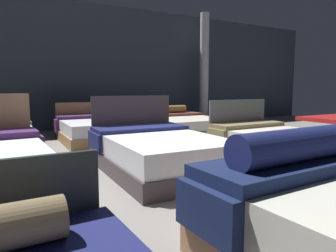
{
  "coord_description": "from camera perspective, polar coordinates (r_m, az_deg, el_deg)",
  "views": [
    {
      "loc": [
        -1.93,
        -3.5,
        1.12
      ],
      "look_at": [
        0.26,
        0.4,
        0.58
      ],
      "focal_mm": 32.77,
      "sensor_mm": 36.0,
      "label": 1
    }
  ],
  "objects": [
    {
      "name": "bed_7",
      "position": [
        6.87,
        -13.02,
        -0.65
      ],
      "size": [
        1.62,
        1.99,
        0.8
      ],
      "rotation": [
        0.0,
        0.0,
        -0.02
      ],
      "color": "olive",
      "rests_on": "ground_plane"
    },
    {
      "name": "ground_plane",
      "position": [
        4.15,
        -0.44,
        -8.92
      ],
      "size": [
        18.0,
        18.0,
        0.02
      ],
      "primitive_type": "cube",
      "color": "gray"
    },
    {
      "name": "bed_5",
      "position": [
        5.63,
        18.9,
        -2.65
      ],
      "size": [
        1.59,
        1.96,
        0.91
      ],
      "rotation": [
        0.0,
        0.0,
        0.02
      ],
      "color": "#56595E",
      "rests_on": "ground_plane"
    },
    {
      "name": "bed_4",
      "position": [
        4.25,
        -1.77,
        -4.8
      ],
      "size": [
        1.51,
        2.16,
        1.01
      ],
      "rotation": [
        0.0,
        0.0,
        -0.03
      ],
      "color": "#352C30",
      "rests_on": "ground_plane"
    },
    {
      "name": "support_pillar",
      "position": [
        10.06,
        6.75,
        10.45
      ],
      "size": [
        0.28,
        0.28,
        3.5
      ],
      "primitive_type": "cylinder",
      "color": "silver",
      "rests_on": "ground_plane"
    },
    {
      "name": "bed_8",
      "position": [
        7.73,
        2.73,
        0.24
      ],
      "size": [
        1.71,
        2.04,
        0.68
      ],
      "rotation": [
        0.0,
        0.0,
        -0.03
      ],
      "color": "#4D5357",
      "rests_on": "ground_plane"
    },
    {
      "name": "showroom_back_wall",
      "position": [
        8.99,
        -17.14,
        10.62
      ],
      "size": [
        18.0,
        0.06,
        3.5
      ],
      "primitive_type": "cube",
      "color": "#333D4C",
      "rests_on": "ground_plane"
    }
  ]
}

